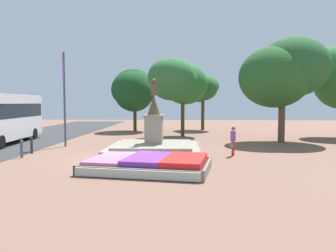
{
  "coord_description": "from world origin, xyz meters",
  "views": [
    {
      "loc": [
        3.41,
        -16.93,
        2.98
      ],
      "look_at": [
        2.57,
        1.91,
        1.63
      ],
      "focal_mm": 35.0,
      "sensor_mm": 36.0,
      "label": 1
    }
  ],
  "objects": [
    {
      "name": "park_tree_behind_statue",
      "position": [
        5.48,
        18.79,
        4.53
      ],
      "size": [
        3.73,
        4.12,
        5.87
      ],
      "color": "#4C3823",
      "rests_on": "ground_plane"
    },
    {
      "name": "banner_pole",
      "position": [
        -4.55,
        4.83,
        3.35
      ],
      "size": [
        0.19,
        0.64,
        6.34
      ],
      "color": "#4C5156",
      "rests_on": "ground_plane"
    },
    {
      "name": "kerb_bollard_mid_b",
      "position": [
        -5.26,
        0.21,
        0.52
      ],
      "size": [
        0.17,
        0.17,
        0.99
      ],
      "color": "#4C5156",
      "rests_on": "ground_plane"
    },
    {
      "name": "flower_planter",
      "position": [
        1.96,
        -2.88,
        0.29
      ],
      "size": [
        5.82,
        4.3,
        0.65
      ],
      "color": "#38281C",
      "rests_on": "ground_plane"
    },
    {
      "name": "park_tree_far_left",
      "position": [
        2.94,
        11.49,
        4.85
      ],
      "size": [
        5.16,
        5.59,
        6.76
      ],
      "color": "#4C3823",
      "rests_on": "ground_plane"
    },
    {
      "name": "kerb_bollard_north",
      "position": [
        -5.42,
        1.71,
        0.52
      ],
      "size": [
        0.17,
        0.17,
        0.99
      ],
      "color": "#2D2D33",
      "rests_on": "ground_plane"
    },
    {
      "name": "city_bus",
      "position": [
        -9.56,
        5.89,
        2.06
      ],
      "size": [
        3.16,
        9.68,
        3.6
      ],
      "color": "silver",
      "rests_on": "ground_plane"
    },
    {
      "name": "statue_monument",
      "position": [
        1.56,
        4.1,
        0.58
      ],
      "size": [
        5.8,
        5.8,
        4.51
      ],
      "color": "gray",
      "rests_on": "ground_plane"
    },
    {
      "name": "park_tree_mid_canopy",
      "position": [
        11.15,
        8.18,
        5.29
      ],
      "size": [
        6.76,
        5.94,
        7.88
      ],
      "color": "brown",
      "rests_on": "ground_plane"
    },
    {
      "name": "ground_plane",
      "position": [
        0.0,
        0.0,
        0.0
      ],
      "size": [
        78.29,
        78.29,
        0.0
      ],
      "primitive_type": "plane",
      "color": "brown"
    },
    {
      "name": "pedestrian_with_handbag",
      "position": [
        6.24,
        1.37,
        0.93
      ],
      "size": [
        0.38,
        0.7,
        1.65
      ],
      "color": "red",
      "rests_on": "ground_plane"
    },
    {
      "name": "park_tree_far_right",
      "position": [
        -1.68,
        17.0,
        4.31
      ],
      "size": [
        4.64,
        5.15,
        6.5
      ],
      "color": "#4C3823",
      "rests_on": "ground_plane"
    }
  ]
}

